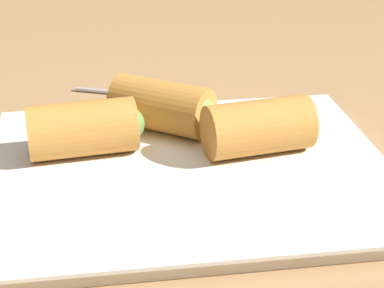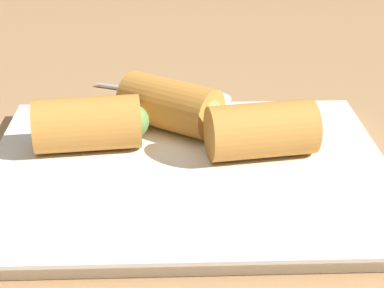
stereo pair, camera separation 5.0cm
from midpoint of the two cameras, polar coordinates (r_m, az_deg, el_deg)
The scene contains 6 objects.
table_surface at distance 52.15cm, azimuth 2.52°, elevation -5.16°, with size 180.00×140.00×2.00cm.
serving_plate at distance 52.72cm, azimuth 2.74°, elevation -2.59°, with size 32.81×26.56×1.50cm.
roll_front_left at distance 54.27cm, azimuth -6.19°, elevation 1.75°, with size 9.87×5.56×4.60cm.
roll_front_right at distance 53.53cm, azimuth 9.37°, elevation 1.18°, with size 9.92×5.91×4.60cm.
roll_back_left at distance 57.51cm, azimuth 0.94°, elevation 3.35°, with size 9.90×8.85×4.60cm.
spoon at distance 68.45cm, azimuth 2.92°, elevation 4.19°, with size 15.10×7.44×1.21cm.
Camera 2 is at (1.34, 44.66, 28.02)cm, focal length 60.00 mm.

